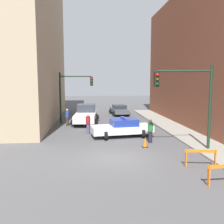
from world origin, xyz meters
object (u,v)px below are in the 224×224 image
at_px(parked_car_near, 119,110).
at_px(pedestrian_corner, 67,117).
at_px(white_truck, 86,115).
at_px(pedestrian_crossing, 88,123).
at_px(traffic_cone, 145,142).
at_px(barrier_mid, 201,155).
at_px(traffic_light_near, 192,94).
at_px(police_car, 122,128).
at_px(pedestrian_sidewalk, 150,131).
at_px(traffic_light_far, 71,90).

distance_m(parked_car_near, pedestrian_corner, 9.47).
distance_m(white_truck, pedestrian_crossing, 5.22).
xyz_separation_m(pedestrian_corner, traffic_cone, (5.73, -8.55, -0.54)).
height_order(barrier_mid, traffic_cone, barrier_mid).
height_order(traffic_light_near, traffic_cone, traffic_light_near).
height_order(white_truck, pedestrian_crossing, white_truck).
bearing_deg(barrier_mid, pedestrian_crossing, 123.23).
height_order(police_car, traffic_cone, police_car).
xyz_separation_m(white_truck, parked_car_near, (4.21, 6.05, -0.23)).
distance_m(pedestrian_corner, pedestrian_sidewalk, 9.75).
relative_size(traffic_light_near, pedestrian_sidewalk, 3.13).
relative_size(traffic_light_near, white_truck, 0.94).
relative_size(pedestrian_sidewalk, barrier_mid, 1.05).
relative_size(traffic_light_near, parked_car_near, 1.18).
distance_m(traffic_light_far, traffic_cone, 11.84).
height_order(traffic_light_near, parked_car_near, traffic_light_near).
distance_m(white_truck, pedestrian_corner, 2.20).
bearing_deg(pedestrian_crossing, traffic_cone, 139.17).
xyz_separation_m(traffic_light_near, parked_car_near, (-2.34, 16.95, -2.86)).
bearing_deg(pedestrian_corner, barrier_mid, 125.28).
xyz_separation_m(white_truck, traffic_cone, (3.93, -9.81, -0.59)).
height_order(parked_car_near, barrier_mid, parked_car_near).
distance_m(traffic_light_near, white_truck, 12.99).
height_order(pedestrian_corner, barrier_mid, pedestrian_corner).
height_order(white_truck, barrier_mid, white_truck).
bearing_deg(traffic_light_far, traffic_light_near, -54.25).
height_order(white_truck, pedestrian_sidewalk, white_truck).
distance_m(police_car, pedestrian_crossing, 2.97).
bearing_deg(traffic_light_near, police_car, 130.22).
height_order(pedestrian_crossing, pedestrian_corner, same).
relative_size(traffic_light_near, traffic_cone, 7.93).
bearing_deg(pedestrian_sidewalk, traffic_cone, 165.12).
bearing_deg(barrier_mid, parked_car_near, 94.73).
bearing_deg(traffic_light_near, barrier_mid, -103.32).
bearing_deg(parked_car_near, barrier_mid, -89.23).
height_order(traffic_light_far, traffic_cone, traffic_light_far).
bearing_deg(barrier_mid, white_truck, 112.95).
bearing_deg(traffic_light_near, pedestrian_crossing, 138.09).
height_order(pedestrian_corner, traffic_cone, pedestrian_corner).
relative_size(parked_car_near, traffic_cone, 6.73).
xyz_separation_m(traffic_light_far, white_truck, (1.48, -0.26, -2.49)).
bearing_deg(traffic_light_near, traffic_cone, 157.42).
bearing_deg(traffic_light_far, barrier_mid, -62.47).
relative_size(pedestrian_crossing, pedestrian_sidewalk, 1.00).
height_order(police_car, pedestrian_corner, pedestrian_corner).
distance_m(police_car, pedestrian_sidewalk, 2.71).
bearing_deg(parked_car_near, pedestrian_sidewalk, -92.54).
xyz_separation_m(police_car, barrier_mid, (2.99, -7.28, -0.11)).
bearing_deg(traffic_light_near, parked_car_near, 97.85).
relative_size(police_car, traffic_cone, 7.49).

